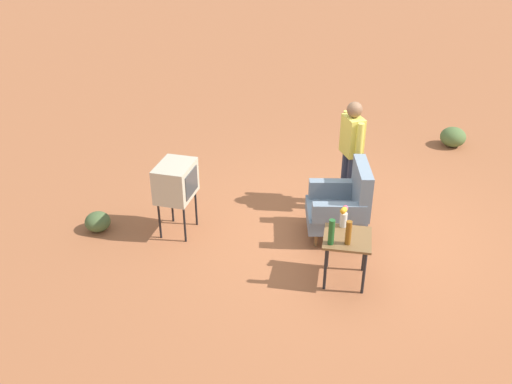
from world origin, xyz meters
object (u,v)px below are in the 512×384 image
Objects in this scene: armchair at (343,204)px; bottle_tall_amber at (348,233)px; bottle_wine_green at (331,232)px; person_standing at (351,149)px; flower_vase at (344,216)px; side_table at (347,244)px; tv_on_stand at (176,181)px.

bottle_tall_amber is (1.12, 0.08, 0.27)m from armchair.
person_standing is at bearing 175.72° from bottle_wine_green.
flower_vase is (-0.37, -0.07, -0.00)m from bottle_tall_amber.
bottle_tall_amber reaches higher than side_table.
bottle_wine_green is at bearing -47.77° from side_table.
person_standing is 6.19× the size of flower_vase.
bottle_wine_green is at bearing -5.36° from armchair.
person_standing is 5.12× the size of bottle_wine_green.
bottle_tall_amber is at bearing 10.43° from flower_vase.
armchair is 1.03× the size of tv_on_stand.
person_standing reaches higher than tv_on_stand.
tv_on_stand reaches higher than flower_vase.
side_table is 0.60× the size of tv_on_stand.
armchair reaches higher than tv_on_stand.
armchair is 0.94m from person_standing.
side_table is 2.06× the size of bottle_tall_amber.
flower_vase is at bearing 163.16° from bottle_wine_green.
side_table is at bearing 132.23° from bottle_wine_green.
bottle_tall_amber is at bearing 100.04° from bottle_wine_green.
person_standing reaches higher than bottle_wine_green.
tv_on_stand reaches higher than bottle_wine_green.
tv_on_stand is 2.28m from bottle_wine_green.
person_standing is at bearing -178.71° from bottle_tall_amber.
bottle_wine_green is (0.86, 2.11, -0.01)m from tv_on_stand.
armchair is 1.15m from bottle_tall_amber.
person_standing is 1.99m from bottle_wine_green.
armchair is at bearing -178.84° from flower_vase.
bottle_wine_green is (1.98, -0.15, -0.16)m from person_standing.
person_standing is 1.58m from flower_vase.
armchair is 0.79m from flower_vase.
flower_vase is (-0.24, -0.06, 0.24)m from side_table.
bottle_wine_green is (1.15, -0.11, 0.28)m from armchair.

